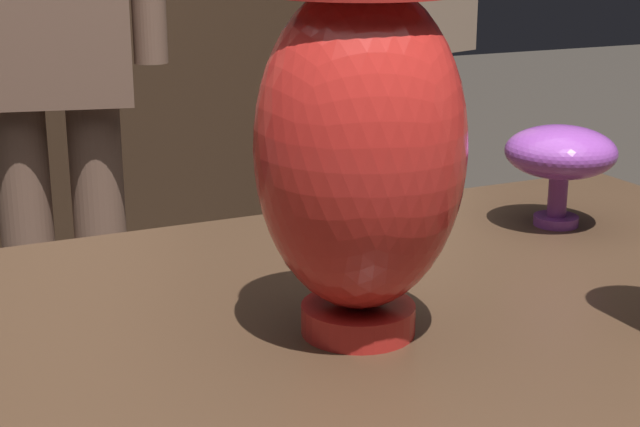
% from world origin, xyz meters
% --- Properties ---
extents(vase_centerpiece, '(0.17, 0.17, 0.28)m').
position_xyz_m(vase_centerpiece, '(0.05, -0.03, 0.95)').
color(vase_centerpiece, red).
rests_on(vase_centerpiece, display_plinth).
extents(vase_left_accent, '(0.12, 0.12, 0.11)m').
position_xyz_m(vase_left_accent, '(0.39, 0.14, 0.88)').
color(vase_left_accent, '#7A388E').
rests_on(vase_left_accent, display_plinth).
extents(visitor_center_back, '(0.46, 0.25, 1.57)m').
position_xyz_m(visitor_center_back, '(0.06, 1.33, 0.92)').
color(visitor_center_back, brown).
rests_on(visitor_center_back, ground_plane).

